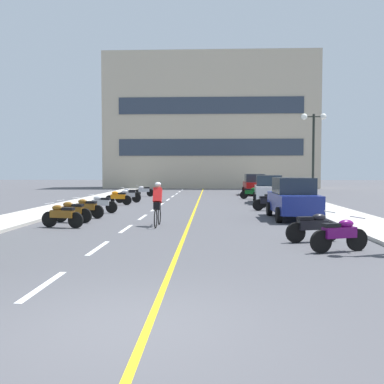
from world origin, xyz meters
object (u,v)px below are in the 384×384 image
at_px(motorcycle_12, 251,193).
at_px(motorcycle_9, 118,197).
at_px(motorcycle_1, 340,234).
at_px(cyclist_rider, 157,203).
at_px(parked_car_mid, 268,189).
at_px(motorcycle_11, 129,194).
at_px(motorcycle_2, 313,226).
at_px(parked_car_far, 254,184).
at_px(motorcycle_4, 72,211).
at_px(motorcycle_5, 86,208).
at_px(motorcycle_3, 62,215).
at_px(motorcycle_13, 144,191).
at_px(motorcycle_6, 101,204).
at_px(motorcycle_8, 273,200).
at_px(street_lamp_mid, 313,139).
at_px(motorcycle_10, 128,196).
at_px(parked_car_near, 293,198).
at_px(motorcycle_7, 269,202).

bearing_deg(motorcycle_12, motorcycle_9, -145.76).
distance_m(motorcycle_1, cyclist_rider, 7.49).
xyz_separation_m(parked_car_mid, motorcycle_11, (-9.59, 1.92, -0.44)).
height_order(motorcycle_2, cyclist_rider, cyclist_rider).
xyz_separation_m(parked_car_far, motorcycle_9, (-9.51, -11.39, -0.44)).
distance_m(motorcycle_4, cyclist_rider, 3.79).
xyz_separation_m(motorcycle_5, motorcycle_11, (-0.21, 11.59, 0.00)).
distance_m(motorcycle_2, motorcycle_3, 9.09).
height_order(motorcycle_11, motorcycle_13, same).
bearing_deg(motorcycle_6, motorcycle_8, 20.74).
height_order(parked_car_mid, motorcycle_3, parked_car_mid).
bearing_deg(motorcycle_12, motorcycle_4, -119.86).
relative_size(parked_car_far, motorcycle_12, 2.53).
distance_m(motorcycle_9, motorcycle_13, 8.66).
xyz_separation_m(street_lamp_mid, motorcycle_5, (-11.56, -6.60, -3.52)).
xyz_separation_m(motorcycle_5, motorcycle_13, (0.11, 16.15, 0.00)).
relative_size(motorcycle_1, motorcycle_4, 0.97).
bearing_deg(motorcycle_8, motorcycle_1, -90.75).
distance_m(motorcycle_1, motorcycle_4, 10.94).
height_order(motorcycle_2, motorcycle_4, same).
height_order(motorcycle_10, motorcycle_13, same).
bearing_deg(parked_car_near, motorcycle_3, -159.82).
distance_m(motorcycle_5, motorcycle_7, 9.56).
height_order(parked_car_mid, motorcycle_1, parked_car_mid).
bearing_deg(motorcycle_2, motorcycle_4, 152.47).
distance_m(parked_car_mid, cyclist_rider, 13.68).
height_order(motorcycle_4, motorcycle_5, same).
distance_m(motorcycle_5, motorcycle_11, 11.59).
bearing_deg(motorcycle_7, motorcycle_1, -88.54).
bearing_deg(motorcycle_6, motorcycle_10, 89.65).
bearing_deg(parked_car_far, motorcycle_11, -142.71).
bearing_deg(motorcycle_4, cyclist_rider, -15.21).
distance_m(motorcycle_5, motorcycle_10, 9.39).
height_order(parked_car_far, motorcycle_11, parked_car_far).
distance_m(street_lamp_mid, parked_car_mid, 4.87).
height_order(parked_car_mid, motorcycle_12, parked_car_mid).
distance_m(motorcycle_6, cyclist_rider, 6.20).
bearing_deg(motorcycle_3, motorcycle_11, 90.94).
bearing_deg(motorcycle_7, motorcycle_11, 139.64).
height_order(motorcycle_1, motorcycle_9, same).
bearing_deg(street_lamp_mid, motorcycle_13, 140.17).
xyz_separation_m(motorcycle_1, motorcycle_10, (-8.86, 17.23, 0.00)).
distance_m(motorcycle_2, motorcycle_11, 19.92).
relative_size(motorcycle_9, cyclist_rider, 0.96).
distance_m(motorcycle_1, motorcycle_11, 21.49).
bearing_deg(motorcycle_5, cyclist_rider, -37.30).
bearing_deg(motorcycle_5, motorcycle_10, 89.37).
bearing_deg(parked_car_mid, motorcycle_13, 145.05).
height_order(motorcycle_6, cyclist_rider, cyclist_rider).
distance_m(motorcycle_12, motorcycle_13, 8.91).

